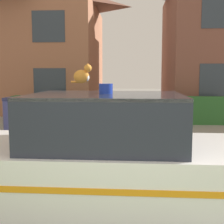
# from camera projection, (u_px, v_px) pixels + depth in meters

# --- Properties ---
(road_strip) EXTENTS (28.00, 6.59, 0.01)m
(road_strip) POSITION_uv_depth(u_px,v_px,m) (128.00, 174.00, 5.74)
(road_strip) COLOR #5B5B60
(road_strip) RESTS_ON ground
(garden_hedge) EXTENTS (8.05, 0.57, 1.02)m
(garden_hedge) POSITION_uv_depth(u_px,v_px,m) (118.00, 110.00, 11.79)
(garden_hedge) COLOR #2D662D
(garden_hedge) RESTS_ON ground
(police_car) EXTENTS (4.05, 1.81, 1.70)m
(police_car) POSITION_uv_depth(u_px,v_px,m) (93.00, 157.00, 4.12)
(police_car) COLOR black
(police_car) RESTS_ON road_strip
(cat) EXTENTS (0.29, 0.17, 0.26)m
(cat) POSITION_uv_depth(u_px,v_px,m) (83.00, 75.00, 4.14)
(cat) COLOR orange
(cat) RESTS_ON police_car
(house_left) EXTENTS (7.83, 6.13, 6.85)m
(house_left) POSITION_uv_depth(u_px,v_px,m) (25.00, 42.00, 16.12)
(house_left) COLOR #A86B4C
(house_left) RESTS_ON ground
(wheelie_bin) EXTENTS (0.59, 0.61, 1.09)m
(wheelie_bin) POSITION_uv_depth(u_px,v_px,m) (14.00, 114.00, 10.16)
(wheelie_bin) COLOR #474C8C
(wheelie_bin) RESTS_ON ground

